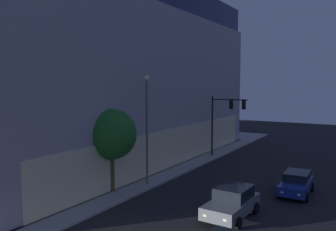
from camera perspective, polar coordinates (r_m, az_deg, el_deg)
The scene contains 6 objects.
modern_building at distance 40.98m, azimuth -17.57°, elevation 6.26°, with size 35.86×30.44×17.34m.
traffic_light_far_corner at distance 36.05m, azimuth 9.38°, elevation 0.27°, with size 0.36×3.83×6.25m.
street_lamp_sidewalk at distance 25.64m, azimuth -3.52°, elevation -0.17°, with size 0.44×0.44×8.15m.
sidewalk_tree at distance 24.35m, azimuth -9.30°, elevation -3.11°, with size 3.53×3.53×5.78m.
car_grey at distance 20.80m, azimuth 10.52°, elevation -13.84°, with size 4.46×2.30×1.73m.
car_blue at distance 26.11m, azimuth 20.41°, elevation -10.37°, with size 4.24×2.07×1.51m.
Camera 1 is at (-12.14, -8.44, 7.60)m, focal length 36.97 mm.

